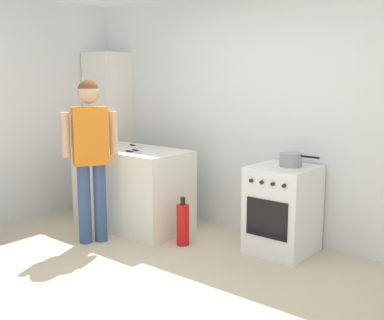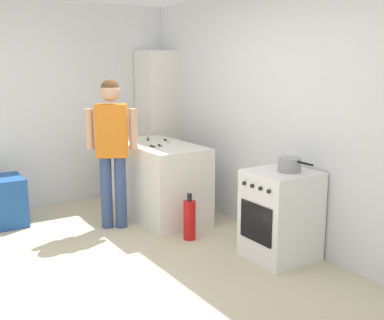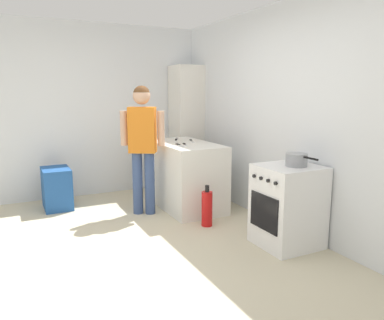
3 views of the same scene
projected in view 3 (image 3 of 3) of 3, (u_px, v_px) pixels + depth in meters
ground_plane at (132, 261)px, 3.57m from camera, size 8.00×8.00×0.00m
back_wall at (296, 118)px, 4.19m from camera, size 6.00×0.10×2.60m
side_wall_left at (104, 111)px, 5.80m from camera, size 0.10×3.10×2.60m
counter_unit at (185, 175)px, 5.20m from camera, size 1.30×0.70×0.90m
oven_left at (288, 206)px, 3.88m from camera, size 0.57×0.62×0.85m
pot at (296, 160)px, 3.77m from camera, size 0.40×0.22×0.13m
knife_carving at (192, 141)px, 5.27m from camera, size 0.32×0.14×0.01m
knife_utility at (180, 145)px, 4.88m from camera, size 0.25×0.04×0.01m
knife_chef at (177, 139)px, 5.50m from camera, size 0.29×0.17×0.01m
knife_paring at (185, 144)px, 4.95m from camera, size 0.21×0.08×0.01m
person at (143, 138)px, 4.79m from camera, size 0.34×0.51×1.67m
fire_extinguisher at (207, 208)px, 4.47m from camera, size 0.13×0.13×0.50m
recycling_crate_lower at (57, 198)px, 5.17m from camera, size 0.52×0.36×0.28m
recycling_crate_upper at (56, 178)px, 5.12m from camera, size 0.52×0.36×0.28m
larder_cabinet at (186, 128)px, 6.15m from camera, size 0.48×0.44×2.00m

